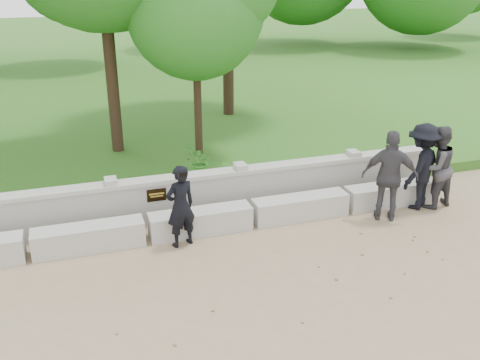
{
  "coord_description": "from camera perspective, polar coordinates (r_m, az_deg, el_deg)",
  "views": [
    {
      "loc": [
        -1.07,
        -6.73,
        4.62
      ],
      "look_at": [
        1.7,
        1.7,
        1.04
      ],
      "focal_mm": 40.0,
      "sensor_mm": 36.0,
      "label": 1
    }
  ],
  "objects": [
    {
      "name": "shrub_c",
      "position": [
        11.79,
        -4.45,
        1.9
      ],
      "size": [
        0.8,
        0.79,
        0.67
      ],
      "primitive_type": "imported",
      "rotation": [
        0.0,
        0.0,
        3.85
      ],
      "color": "#459231",
      "rests_on": "lawn"
    },
    {
      "name": "man_main",
      "position": [
        9.28,
        -6.37,
        -2.8
      ],
      "size": [
        0.63,
        0.58,
        1.5
      ],
      "color": "black",
      "rests_on": "ground"
    },
    {
      "name": "visitor_left",
      "position": [
        11.41,
        20.2,
        1.3
      ],
      "size": [
        0.93,
        0.79,
        1.71
      ],
      "color": "#38373C",
      "rests_on": "ground"
    },
    {
      "name": "visitor_mid",
      "position": [
        11.24,
        18.73,
        1.35
      ],
      "size": [
        1.32,
        1.15,
        1.77
      ],
      "color": "black",
      "rests_on": "ground"
    },
    {
      "name": "concrete_bench",
      "position": [
        9.74,
        -9.93,
        -5.2
      ],
      "size": [
        11.9,
        0.45,
        0.45
      ],
      "color": "#AAA8A1",
      "rests_on": "ground"
    },
    {
      "name": "lawn",
      "position": [
        21.24,
        -15.04,
        9.03
      ],
      "size": [
        40.0,
        22.0,
        0.25
      ],
      "primitive_type": "cube",
      "color": "#285715",
      "rests_on": "ground"
    },
    {
      "name": "parapet_wall",
      "position": [
        10.27,
        -10.62,
        -2.3
      ],
      "size": [
        12.5,
        0.35,
        0.9
      ],
      "color": "#A09E97",
      "rests_on": "ground"
    },
    {
      "name": "visitor_right",
      "position": [
        10.51,
        15.7,
        0.38
      ],
      "size": [
        1.13,
        0.9,
        1.79
      ],
      "color": "#3A3A3E",
      "rests_on": "ground"
    },
    {
      "name": "shrub_b",
      "position": [
        11.24,
        -1.58,
        0.52
      ],
      "size": [
        0.33,
        0.35,
        0.52
      ],
      "primitive_type": "imported",
      "rotation": [
        0.0,
        0.0,
        1.98
      ],
      "color": "#459231",
      "rests_on": "lawn"
    },
    {
      "name": "ground",
      "position": [
        8.23,
        -7.73,
        -12.4
      ],
      "size": [
        80.0,
        80.0,
        0.0
      ],
      "primitive_type": "plane",
      "color": "#947D5B",
      "rests_on": "ground"
    }
  ]
}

